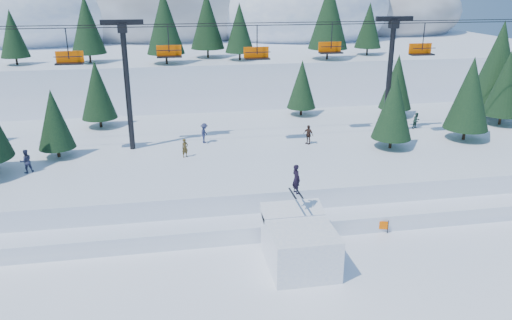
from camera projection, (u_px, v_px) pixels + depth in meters
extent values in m
plane|color=white|center=(291.00, 287.00, 26.71)|extent=(160.00, 160.00, 0.00)
cube|color=white|center=(241.00, 157.00, 42.98)|extent=(70.00, 22.00, 2.50)
cube|color=white|center=(263.00, 214.00, 33.94)|extent=(70.00, 6.00, 1.10)
cube|color=white|center=(199.00, 56.00, 88.74)|extent=(110.00, 60.00, 6.00)
ellipsoid|color=white|center=(31.00, 7.00, 84.94)|extent=(36.00, 32.40, 19.80)
ellipsoid|color=white|center=(295.00, 6.00, 90.77)|extent=(34.00, 30.60, 19.72)
ellipsoid|color=#605B59|center=(384.00, 10.00, 100.11)|extent=(30.00, 27.00, 15.00)
cylinder|color=black|center=(167.00, 59.00, 61.01)|extent=(0.26, 0.26, 1.23)
cone|color=#1C391A|center=(164.00, 22.00, 59.53)|extent=(4.57, 4.57, 7.55)
cylinder|color=black|center=(240.00, 56.00, 63.90)|extent=(0.26, 0.26, 0.99)
cone|color=#1C391A|center=(240.00, 28.00, 62.70)|extent=(3.69, 3.69, 6.10)
cylinder|color=black|center=(327.00, 54.00, 64.56)|extent=(0.26, 0.26, 1.37)
cone|color=#1C391A|center=(329.00, 15.00, 62.92)|extent=(5.08, 5.08, 8.40)
cylinder|color=black|center=(90.00, 58.00, 61.84)|extent=(0.26, 0.26, 1.13)
cone|color=#1C391A|center=(86.00, 24.00, 60.48)|extent=(4.20, 4.20, 6.95)
cylinder|color=black|center=(367.00, 51.00, 68.61)|extent=(0.26, 0.26, 0.97)
cone|color=#1C391A|center=(369.00, 25.00, 67.44)|extent=(3.62, 3.62, 5.98)
cylinder|color=black|center=(17.00, 61.00, 60.28)|extent=(0.26, 0.26, 0.91)
cone|color=#1C391A|center=(12.00, 33.00, 59.19)|extent=(3.38, 3.38, 5.58)
cylinder|color=black|center=(208.00, 53.00, 66.06)|extent=(0.26, 0.26, 1.19)
cone|color=#1C391A|center=(207.00, 20.00, 64.64)|extent=(4.41, 4.41, 7.30)
cube|color=white|center=(300.00, 246.00, 28.39)|extent=(3.66, 4.52, 2.47)
cube|color=white|center=(292.00, 211.00, 29.75)|extent=(3.66, 1.58, 0.88)
imported|color=black|center=(296.00, 179.00, 28.71)|extent=(0.61, 0.74, 1.76)
cube|color=black|center=(292.00, 193.00, 28.98)|extent=(0.11, 1.65, 0.03)
cube|color=black|center=(299.00, 193.00, 29.05)|extent=(0.11, 1.65, 0.03)
cylinder|color=black|center=(128.00, 89.00, 39.38)|extent=(0.44, 0.44, 10.00)
cube|color=black|center=(122.00, 22.00, 37.67)|extent=(3.20, 0.35, 0.35)
cube|color=black|center=(122.00, 28.00, 37.82)|extent=(0.70, 0.70, 0.70)
cylinder|color=black|center=(389.00, 80.00, 43.05)|extent=(0.44, 0.44, 10.00)
cube|color=black|center=(394.00, 18.00, 41.34)|extent=(3.20, 0.35, 0.35)
cube|color=black|center=(394.00, 24.00, 41.49)|extent=(0.70, 0.70, 0.70)
cylinder|color=black|center=(267.00, 25.00, 38.49)|extent=(46.00, 0.06, 0.06)
cylinder|color=black|center=(262.00, 23.00, 40.71)|extent=(46.00, 0.06, 0.06)
cylinder|color=black|center=(67.00, 44.00, 36.37)|extent=(0.08, 0.08, 2.20)
cube|color=black|center=(70.00, 64.00, 36.86)|extent=(2.00, 0.75, 0.12)
cube|color=#FF5C00|center=(70.00, 57.00, 37.06)|extent=(2.00, 0.10, 0.85)
cylinder|color=black|center=(68.00, 57.00, 36.35)|extent=(2.00, 0.06, 0.06)
cylinder|color=black|center=(168.00, 38.00, 39.82)|extent=(0.08, 0.08, 2.20)
cube|color=black|center=(169.00, 57.00, 40.30)|extent=(2.00, 0.75, 0.12)
cube|color=#FF5C00|center=(169.00, 50.00, 40.51)|extent=(2.00, 0.10, 0.85)
cylinder|color=black|center=(169.00, 50.00, 39.80)|extent=(2.00, 0.06, 0.06)
cylinder|color=black|center=(257.00, 40.00, 38.72)|extent=(0.08, 0.08, 2.20)
cube|color=black|center=(257.00, 59.00, 39.21)|extent=(2.00, 0.75, 0.12)
cube|color=#FF5C00|center=(256.00, 52.00, 39.41)|extent=(2.00, 0.10, 0.85)
cylinder|color=black|center=(258.00, 52.00, 38.70)|extent=(2.00, 0.06, 0.06)
cylinder|color=black|center=(332.00, 35.00, 42.09)|extent=(0.08, 0.08, 2.20)
cube|color=black|center=(331.00, 53.00, 42.58)|extent=(2.00, 0.75, 0.12)
cube|color=#FF5C00|center=(330.00, 47.00, 42.78)|extent=(2.00, 0.10, 0.85)
cylinder|color=black|center=(332.00, 47.00, 42.07)|extent=(2.00, 0.06, 0.06)
cylinder|color=black|center=(424.00, 37.00, 41.05)|extent=(0.08, 0.08, 2.20)
cube|color=black|center=(422.00, 54.00, 41.54)|extent=(2.00, 0.75, 0.12)
cube|color=#FF5C00|center=(420.00, 48.00, 41.74)|extent=(2.00, 0.10, 0.85)
cylinder|color=black|center=(424.00, 48.00, 41.03)|extent=(2.00, 0.06, 0.06)
cylinder|color=black|center=(464.00, 134.00, 43.26)|extent=(0.26, 0.26, 1.00)
cone|color=#1C391A|center=(470.00, 93.00, 42.06)|extent=(3.73, 3.73, 6.17)
cylinder|color=black|center=(500.00, 120.00, 47.88)|extent=(0.26, 0.26, 0.98)
cone|color=#1C391A|center=(506.00, 83.00, 46.70)|extent=(3.65, 3.65, 6.04)
cylinder|color=black|center=(491.00, 110.00, 50.94)|extent=(0.26, 0.26, 1.33)
cone|color=#1C391A|center=(499.00, 63.00, 49.34)|extent=(4.94, 4.94, 8.17)
cylinder|color=black|center=(394.00, 112.00, 50.85)|extent=(0.26, 0.26, 0.88)
cone|color=#1C391A|center=(397.00, 82.00, 49.80)|extent=(3.26, 3.26, 5.39)
cylinder|color=black|center=(101.00, 122.00, 47.08)|extent=(0.26, 0.26, 0.88)
cone|color=#1C391A|center=(97.00, 90.00, 46.03)|extent=(3.26, 3.26, 5.39)
cylinder|color=black|center=(301.00, 111.00, 51.34)|extent=(0.26, 0.26, 0.79)
cone|color=#1C391A|center=(302.00, 84.00, 50.39)|extent=(2.94, 2.94, 4.86)
cylinder|color=black|center=(59.00, 152.00, 39.01)|extent=(0.26, 0.26, 0.75)
cone|color=#1C391A|center=(54.00, 119.00, 38.11)|extent=(2.79, 2.79, 4.62)
cylinder|color=black|center=(390.00, 143.00, 41.11)|extent=(0.26, 0.26, 0.87)
cone|color=#1C391A|center=(394.00, 106.00, 40.06)|extent=(3.24, 3.24, 5.35)
imported|color=#223F37|center=(395.00, 119.00, 46.46)|extent=(0.86, 1.02, 1.77)
imported|color=#272C4C|center=(204.00, 133.00, 42.26)|extent=(0.98, 1.26, 1.72)
imported|color=#4C3B1A|center=(185.00, 148.00, 38.83)|extent=(0.65, 0.57, 1.50)
imported|color=#38251D|center=(308.00, 134.00, 42.00)|extent=(0.92, 1.01, 1.65)
imported|color=#2C2E48|center=(26.00, 161.00, 35.62)|extent=(1.05, 0.97, 1.73)
imported|color=#1D362E|center=(416.00, 121.00, 46.47)|extent=(0.88, 0.75, 1.52)
cylinder|color=black|center=(344.00, 224.00, 32.67)|extent=(0.06, 0.06, 0.90)
cylinder|color=black|center=(388.00, 227.00, 32.34)|extent=(0.06, 0.06, 0.90)
cube|color=#FF5C00|center=(366.00, 224.00, 32.47)|extent=(2.68, 0.88, 0.55)
cylinder|color=black|center=(399.00, 215.00, 34.00)|extent=(0.06, 0.06, 0.90)
cylinder|color=black|center=(440.00, 214.00, 34.09)|extent=(0.06, 0.06, 0.90)
cube|color=#FF5C00|center=(420.00, 213.00, 34.01)|extent=(2.78, 0.44, 0.55)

